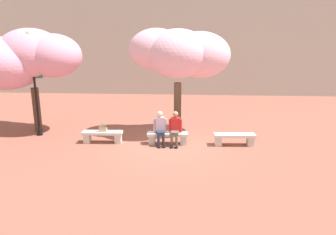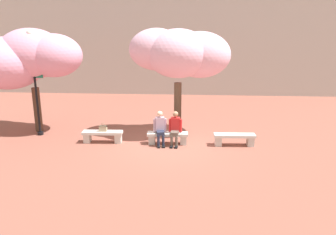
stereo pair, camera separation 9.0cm
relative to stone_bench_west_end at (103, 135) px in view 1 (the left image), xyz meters
The scene contains 11 objects.
ground_plane 2.56m from the stone_bench_west_end, ahead, with size 100.00×100.00×0.00m, color #8E5142.
building_facade 12.82m from the stone_bench_west_end, 78.09° to the left, with size 28.00×4.00×7.82m, color #B7B2A8.
stone_bench_west_end is the anchor object (origin of this frame).
stone_bench_near_west 2.54m from the stone_bench_west_end, ahead, with size 1.57×0.49×0.45m.
stone_bench_center 5.08m from the stone_bench_west_end, ahead, with size 1.57×0.49×0.45m.
person_seated_left 2.29m from the stone_bench_west_end, ahead, with size 0.50×0.72×1.29m.
person_seated_right 2.86m from the stone_bench_west_end, ahead, with size 0.51×0.70×1.29m.
handbag 0.29m from the stone_bench_west_end, 31.44° to the left, with size 0.30×0.15×0.34m.
cherry_tree_main 4.47m from the stone_bench_west_end, 25.38° to the left, with size 4.11×2.58×4.34m.
cherry_tree_secondary 4.59m from the stone_bench_west_end, 160.08° to the left, with size 4.48×3.09×4.34m.
lamp_post_with_banner 3.73m from the stone_bench_west_end, 165.11° to the left, with size 0.54×0.28×4.27m.
Camera 1 is at (0.77, -11.93, 4.24)m, focal length 35.00 mm.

